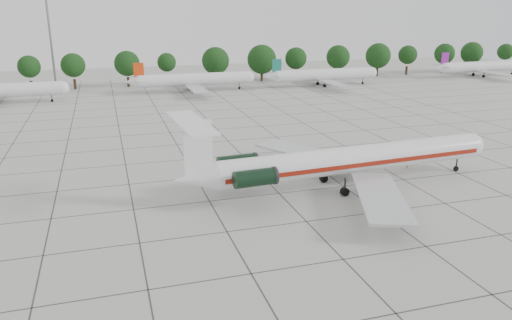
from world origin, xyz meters
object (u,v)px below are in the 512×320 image
Objects in this scene: bg_airliner_d at (324,75)px; floodlight_mast at (50,30)px; bg_airliner_c at (194,80)px; ground_crew at (407,163)px; bg_airliner_e at (482,67)px; main_airliner at (339,161)px.

bg_airliner_d is 71.81m from floodlight_mast.
bg_airliner_c is at bearing -30.22° from floodlight_mast.
ground_crew is 0.05× the size of bg_airliner_d.
floodlight_mast reaches higher than bg_airliner_e.
ground_crew is 0.06× the size of floodlight_mast.
bg_airliner_d is (30.67, 71.59, -0.39)m from main_airliner.
bg_airliner_d is at bearing -146.25° from ground_crew.
bg_airliner_e is at bearing -8.24° from floodlight_mast.
bg_airliner_d is at bearing -1.96° from bg_airliner_c.
ground_crew is 100.69m from bg_airliner_e.
floodlight_mast reaches higher than bg_airliner_d.
bg_airliner_c is at bearing -118.02° from ground_crew.
bg_airliner_c is 1.11× the size of floodlight_mast.
bg_airliner_e is (71.55, 70.82, 2.14)m from ground_crew.
ground_crew is 0.05× the size of bg_airliner_e.
main_airliner is at bearing -113.19° from bg_airliner_d.
bg_airliner_e is 1.11× the size of floodlight_mast.
bg_airliner_e is at bearing 3.56° from bg_airliner_d.
ground_crew is 0.05× the size of bg_airliner_c.
floodlight_mast is at bearing 163.01° from bg_airliner_d.
bg_airliner_e reaches higher than ground_crew.
main_airliner is at bearing -68.08° from floodlight_mast.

